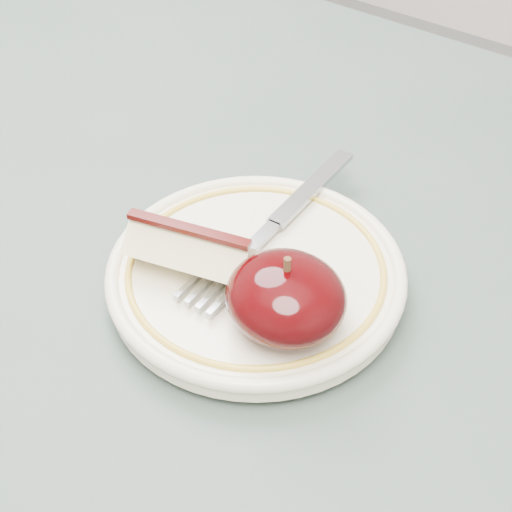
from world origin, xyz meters
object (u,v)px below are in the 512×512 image
Objects in this scene: apple_half at (286,297)px; fork at (273,226)px; table at (99,372)px; plate at (256,273)px.

fork is (-0.05, 0.06, -0.02)m from apple_half.
fork is (0.08, 0.10, 0.11)m from table.
apple_half is 0.08m from fork.
plate reaches higher than table.
fork reaches higher than plate.
apple_half is at bearing -32.59° from plate.
plate is 2.71× the size of apple_half.
fork reaches higher than table.
apple_half reaches higher than plate.
plate is at bearing 36.37° from table.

